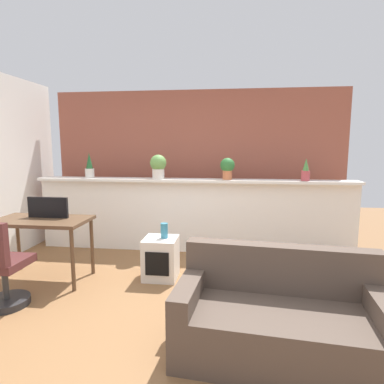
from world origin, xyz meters
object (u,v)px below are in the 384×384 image
Objects in this scene: desk at (42,226)px; office_chair at (0,271)px; potted_plant_0 at (89,167)px; potted_plant_2 at (227,167)px; potted_plant_1 at (158,166)px; tv_monitor at (48,207)px; side_cube_shelf at (161,258)px; potted_plant_3 at (306,171)px; couch at (279,320)px; vase_on_shelf at (164,231)px.

office_chair is at bearing -91.80° from desk.
potted_plant_0 is 2.11m from potted_plant_2.
tv_monitor is (-1.09, -1.14, -0.44)m from potted_plant_1.
potted_plant_3 is at bearing 28.07° from side_cube_shelf.
couch reaches higher than side_cube_shelf.
desk is 2.86m from couch.
potted_plant_1 is 1.25m from vase_on_shelf.
desk is at bearing -133.04° from potted_plant_1.
potted_plant_2 is at bearing 53.21° from side_cube_shelf.
office_chair reaches higher than desk.
potted_plant_2 is at bearing 178.02° from potted_plant_3.
side_cube_shelf is at bearing -76.15° from potted_plant_1.
potted_plant_0 is 1.07× the size of potted_plant_1.
potted_plant_0 is 3.62m from couch.
potted_plant_3 is 3.53m from desk.
potted_plant_3 is 2.17m from vase_on_shelf.
potted_plant_1 is (1.09, -0.04, 0.03)m from potted_plant_0.
vase_on_shelf is at bearing -151.92° from potted_plant_3.
office_chair is 4.99× the size of vase_on_shelf.
desk is 2.20× the size of side_cube_shelf.
potted_plant_1 is 1.14× the size of potted_plant_3.
potted_plant_0 is 0.24× the size of couch.
office_chair is at bearing 171.55° from couch.
potted_plant_3 is at bearing 19.51° from tv_monitor.
side_cube_shelf is at bearing -126.79° from potted_plant_2.
desk is at bearing -119.51° from tv_monitor.
potted_plant_0 is 0.35× the size of desk.
tv_monitor is at bearing -160.49° from potted_plant_3.
potted_plant_3 is 3.43m from tv_monitor.
potted_plant_3 is 0.29× the size of desk.
potted_plant_1 is 1.14× the size of potted_plant_2.
potted_plant_1 is at bearing 46.96° from desk.
potted_plant_1 is 1.97× the size of vase_on_shelf.
office_chair reaches higher than couch.
potted_plant_1 is at bearing 106.54° from vase_on_shelf.
vase_on_shelf is 0.11× the size of couch.
potted_plant_1 is 0.72× the size of tv_monitor.
potted_plant_1 is at bearing -178.00° from potted_plant_2.
potted_plant_0 is 1.98m from side_cube_shelf.
potted_plant_0 is 0.42× the size of office_chair.
office_chair is at bearing -94.90° from tv_monitor.
potted_plant_0 is at bearing 137.42° from couch.
couch is at bearing -79.13° from potted_plant_2.
potted_plant_1 is 1.64m from tv_monitor.
side_cube_shelf is at bearing -151.93° from potted_plant_3.
potted_plant_2 and potted_plant_3 have the same top height.
potted_plant_0 is at bearing 87.93° from office_chair.
tv_monitor reaches higher than side_cube_shelf.
desk is 0.23m from tv_monitor.
vase_on_shelf reaches higher than side_cube_shelf.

